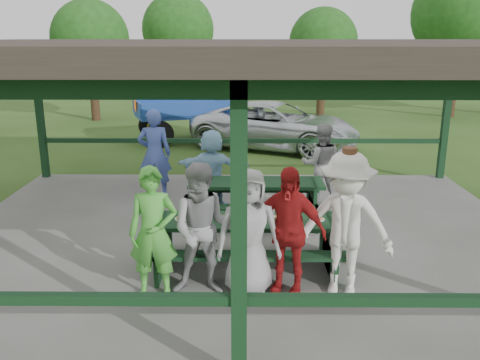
{
  "coord_description": "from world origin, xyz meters",
  "views": [
    {
      "loc": [
        0.05,
        -8.13,
        3.42
      ],
      "look_at": [
        -0.02,
        -0.3,
        1.19
      ],
      "focal_mm": 38.0,
      "sensor_mm": 36.0,
      "label": 1
    }
  ],
  "objects_px": {
    "contestant_grey_left": "(204,230)",
    "farm_trailer": "(185,118)",
    "contestant_red": "(287,231)",
    "spectator_blue": "(155,154)",
    "picnic_table_far": "(256,196)",
    "spectator_grey": "(321,164)",
    "spectator_lblue": "(212,169)",
    "contestant_white_fedora": "(345,224)",
    "contestant_grey_mid": "(249,233)",
    "pickup_truck": "(275,126)",
    "contestant_green": "(153,233)",
    "picnic_table_near": "(246,237)"
  },
  "relations": [
    {
      "from": "contestant_grey_left",
      "to": "farm_trailer",
      "type": "distance_m",
      "value": 10.9
    },
    {
      "from": "contestant_red",
      "to": "spectator_blue",
      "type": "xyz_separation_m",
      "value": [
        -2.44,
        4.15,
        0.08
      ]
    },
    {
      "from": "picnic_table_far",
      "to": "spectator_grey",
      "type": "xyz_separation_m",
      "value": [
        1.33,
        0.99,
        0.36
      ]
    },
    {
      "from": "spectator_blue",
      "to": "spectator_lblue",
      "type": "bearing_deg",
      "value": 147.69
    },
    {
      "from": "contestant_white_fedora",
      "to": "spectator_blue",
      "type": "distance_m",
      "value": 5.24
    },
    {
      "from": "contestant_white_fedora",
      "to": "contestant_grey_mid",
      "type": "bearing_deg",
      "value": -162.3
    },
    {
      "from": "contestant_red",
      "to": "spectator_lblue",
      "type": "distance_m",
      "value": 3.73
    },
    {
      "from": "farm_trailer",
      "to": "pickup_truck",
      "type": "bearing_deg",
      "value": -43.41
    },
    {
      "from": "contestant_green",
      "to": "spectator_blue",
      "type": "height_order",
      "value": "spectator_blue"
    },
    {
      "from": "contestant_grey_left",
      "to": "contestant_grey_mid",
      "type": "xyz_separation_m",
      "value": [
        0.59,
        -0.02,
        -0.04
      ]
    },
    {
      "from": "spectator_grey",
      "to": "pickup_truck",
      "type": "distance_m",
      "value": 5.8
    },
    {
      "from": "contestant_grey_left",
      "to": "contestant_white_fedora",
      "type": "bearing_deg",
      "value": 0.75
    },
    {
      "from": "picnic_table_near",
      "to": "picnic_table_far",
      "type": "bearing_deg",
      "value": 84.52
    },
    {
      "from": "contestant_grey_mid",
      "to": "contestant_grey_left",
      "type": "bearing_deg",
      "value": 175.04
    },
    {
      "from": "pickup_truck",
      "to": "farm_trailer",
      "type": "height_order",
      "value": "farm_trailer"
    },
    {
      "from": "picnic_table_far",
      "to": "spectator_grey",
      "type": "bearing_deg",
      "value": 36.64
    },
    {
      "from": "spectator_blue",
      "to": "pickup_truck",
      "type": "distance_m",
      "value": 6.07
    },
    {
      "from": "contestant_grey_mid",
      "to": "contestant_red",
      "type": "bearing_deg",
      "value": 1.77
    },
    {
      "from": "contestant_green",
      "to": "spectator_blue",
      "type": "distance_m",
      "value": 4.31
    },
    {
      "from": "contestant_grey_mid",
      "to": "spectator_grey",
      "type": "bearing_deg",
      "value": 65.38
    },
    {
      "from": "contestant_grey_left",
      "to": "picnic_table_near",
      "type": "bearing_deg",
      "value": 54.77
    },
    {
      "from": "pickup_truck",
      "to": "farm_trailer",
      "type": "distance_m",
      "value": 3.23
    },
    {
      "from": "contestant_grey_left",
      "to": "picnic_table_far",
      "type": "bearing_deg",
      "value": 75.12
    },
    {
      "from": "picnic_table_near",
      "to": "contestant_white_fedora",
      "type": "bearing_deg",
      "value": -30.58
    },
    {
      "from": "contestant_white_fedora",
      "to": "farm_trailer",
      "type": "xyz_separation_m",
      "value": [
        -3.32,
        10.78,
        -0.32
      ]
    },
    {
      "from": "spectator_grey",
      "to": "picnic_table_near",
      "type": "bearing_deg",
      "value": 65.82
    },
    {
      "from": "contestant_grey_left",
      "to": "contestant_green",
      "type": "bearing_deg",
      "value": -173.25
    },
    {
      "from": "spectator_lblue",
      "to": "spectator_grey",
      "type": "xyz_separation_m",
      "value": [
        2.18,
        0.21,
        0.04
      ]
    },
    {
      "from": "contestant_red",
      "to": "contestant_white_fedora",
      "type": "height_order",
      "value": "contestant_white_fedora"
    },
    {
      "from": "picnic_table_near",
      "to": "contestant_green",
      "type": "height_order",
      "value": "contestant_green"
    },
    {
      "from": "picnic_table_near",
      "to": "contestant_red",
      "type": "relative_size",
      "value": 1.61
    },
    {
      "from": "contestant_grey_left",
      "to": "spectator_lblue",
      "type": "height_order",
      "value": "contestant_grey_left"
    },
    {
      "from": "contestant_green",
      "to": "contestant_grey_left",
      "type": "relative_size",
      "value": 0.98
    },
    {
      "from": "spectator_lblue",
      "to": "spectator_grey",
      "type": "bearing_deg",
      "value": -167.32
    },
    {
      "from": "contestant_grey_left",
      "to": "spectator_blue",
      "type": "height_order",
      "value": "spectator_blue"
    },
    {
      "from": "contestant_green",
      "to": "pickup_truck",
      "type": "height_order",
      "value": "contestant_green"
    },
    {
      "from": "contestant_green",
      "to": "pickup_truck",
      "type": "distance_m",
      "value": 9.84
    },
    {
      "from": "contestant_grey_left",
      "to": "contestant_red",
      "type": "bearing_deg",
      "value": 1.48
    },
    {
      "from": "picnic_table_near",
      "to": "picnic_table_far",
      "type": "distance_m",
      "value": 2.01
    },
    {
      "from": "contestant_grey_left",
      "to": "contestant_grey_mid",
      "type": "relative_size",
      "value": 1.04
    },
    {
      "from": "farm_trailer",
      "to": "contestant_grey_left",
      "type": "bearing_deg",
      "value": -102.53
    },
    {
      "from": "contestant_grey_mid",
      "to": "contestant_white_fedora",
      "type": "xyz_separation_m",
      "value": [
        1.25,
        0.04,
        0.11
      ]
    },
    {
      "from": "picnic_table_far",
      "to": "farm_trailer",
      "type": "xyz_separation_m",
      "value": [
        -2.22,
        8.02,
        0.17
      ]
    },
    {
      "from": "contestant_grey_mid",
      "to": "pickup_truck",
      "type": "distance_m",
      "value": 9.59
    },
    {
      "from": "spectator_lblue",
      "to": "picnic_table_far",
      "type": "bearing_deg",
      "value": 144.88
    },
    {
      "from": "contestant_white_fedora",
      "to": "spectator_lblue",
      "type": "xyz_separation_m",
      "value": [
        -1.95,
        3.53,
        -0.18
      ]
    },
    {
      "from": "picnic_table_far",
      "to": "contestant_green",
      "type": "bearing_deg",
      "value": -115.92
    },
    {
      "from": "picnic_table_far",
      "to": "pickup_truck",
      "type": "relative_size",
      "value": 0.47
    },
    {
      "from": "contestant_green",
      "to": "pickup_truck",
      "type": "bearing_deg",
      "value": 76.01
    },
    {
      "from": "picnic_table_near",
      "to": "contestant_grey_mid",
      "type": "distance_m",
      "value": 0.88
    }
  ]
}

